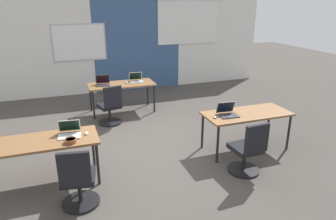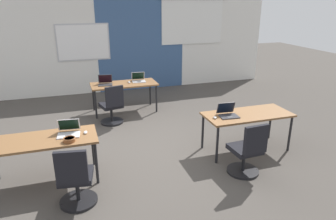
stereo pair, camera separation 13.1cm
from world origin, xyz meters
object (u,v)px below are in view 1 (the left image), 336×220
object	(u,v)px
desk_near_right	(247,116)
snack_bowl	(71,140)
desk_far_center	(122,86)
chair_near_left_inner	(78,183)
chair_far_left	(110,108)
laptop_near_right_inner	(228,113)
mouse_far_right	(127,82)
chair_near_right_inner	(248,152)
laptop_near_left_inner	(69,132)
laptop_far_right	(136,80)
desk_near_left	(43,144)
mouse_near_left_inner	(86,133)
laptop_far_left	(103,83)
mouse_near_right_inner	(215,117)

from	to	relation	value
desk_near_right	snack_bowl	bearing A→B (deg)	-176.02
desk_far_center	chair_near_left_inner	size ratio (longest dim) A/B	1.74
chair_far_left	snack_bowl	world-z (taller)	chair_far_left
laptop_near_right_inner	mouse_far_right	distance (m)	3.05
laptop_near_right_inner	chair_near_right_inner	distance (m)	0.88
laptop_near_left_inner	laptop_far_right	xyz separation A→B (m)	(1.75, 2.83, 0.00)
desk_near_left	chair_near_left_inner	world-z (taller)	chair_near_left_inner
desk_far_center	mouse_near_left_inner	size ratio (longest dim) A/B	15.07
desk_far_center	laptop_far_right	world-z (taller)	laptop_far_right
desk_far_center	chair_near_right_inner	xyz separation A→B (m)	(1.29, -3.58, -0.28)
chair_near_left_inner	desk_near_right	bearing A→B (deg)	-156.54
desk_near_left	mouse_near_left_inner	bearing A→B (deg)	1.20
laptop_far_right	desk_near_left	bearing A→B (deg)	-120.85
desk_near_left	desk_far_center	distance (m)	3.30
desk_near_left	laptop_near_left_inner	distance (m)	0.41
laptop_near_left_inner	laptop_far_left	world-z (taller)	laptop_far_left
desk_near_left	mouse_near_right_inner	bearing A→B (deg)	-0.71
chair_near_right_inner	mouse_near_left_inner	bearing A→B (deg)	-21.44
chair_near_left_inner	laptop_far_left	size ratio (longest dim) A/B	2.49
desk_near_right	laptop_near_left_inner	world-z (taller)	laptop_near_left_inner
laptop_near_right_inner	chair_far_left	xyz separation A→B (m)	(-1.76, 2.05, -0.39)
desk_far_center	mouse_far_right	size ratio (longest dim) A/B	15.22
chair_near_right_inner	snack_bowl	size ratio (longest dim) A/B	5.18
desk_far_center	laptop_near_right_inner	xyz separation A→B (m)	(1.35, -2.79, 0.11)
desk_near_right	chair_far_left	world-z (taller)	chair_far_left
chair_far_left	desk_far_center	bearing A→B (deg)	-132.56
laptop_near_right_inner	snack_bowl	bearing A→B (deg)	-171.35
desk_near_right	mouse_near_left_inner	size ratio (longest dim) A/B	15.07
laptop_far_right	laptop_far_left	world-z (taller)	laptop_far_left
desk_near_left	desk_far_center	world-z (taller)	same
laptop_near_right_inner	chair_near_right_inner	bearing A→B (deg)	-90.04
chair_near_right_inner	chair_near_left_inner	xyz separation A→B (m)	(-2.62, 0.01, 0.00)
desk_near_right	laptop_far_right	size ratio (longest dim) A/B	4.45
laptop_near_right_inner	mouse_near_right_inner	world-z (taller)	laptop_near_right_inner
laptop_near_right_inner	mouse_near_right_inner	bearing A→B (deg)	-167.68
snack_bowl	chair_near_right_inner	bearing A→B (deg)	-12.02
laptop_near_right_inner	desk_far_center	bearing A→B (deg)	119.68
mouse_near_right_inner	laptop_near_left_inner	xyz separation A→B (m)	(-2.43, 0.09, 0.03)
laptop_far_left	mouse_far_right	bearing A→B (deg)	6.45
chair_near_right_inner	laptop_far_right	world-z (taller)	laptop_far_right
laptop_near_left_inner	mouse_far_right	world-z (taller)	laptop_near_left_inner
desk_near_right	mouse_far_right	world-z (taller)	mouse_far_right
laptop_near_right_inner	chair_far_left	bearing A→B (deg)	134.71
desk_near_right	mouse_far_right	distance (m)	3.24
mouse_near_left_inner	chair_far_left	size ratio (longest dim) A/B	0.12
chair_near_right_inner	chair_near_left_inner	bearing A→B (deg)	-3.34
mouse_far_right	laptop_far_left	world-z (taller)	laptop_far_left
desk_far_center	chair_near_left_inner	xyz separation A→B (m)	(-1.33, -3.57, -0.28)
chair_near_right_inner	mouse_near_left_inner	distance (m)	2.56
laptop_far_left	chair_far_left	size ratio (longest dim) A/B	0.40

